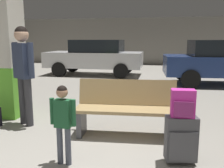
{
  "coord_description": "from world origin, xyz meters",
  "views": [
    {
      "loc": [
        0.97,
        -2.41,
        1.54
      ],
      "look_at": [
        0.24,
        1.3,
        0.85
      ],
      "focal_mm": 39.71,
      "sensor_mm": 36.0,
      "label": 1
    }
  ],
  "objects_px": {
    "adult": "(23,65)",
    "backpack_bright": "(183,104)",
    "structural_pillar": "(5,48)",
    "suitcase": "(181,139)",
    "bench": "(126,109)",
    "parked_car_far": "(95,56)",
    "child": "(63,117)"
  },
  "relations": [
    {
      "from": "adult",
      "to": "backpack_bright",
      "type": "bearing_deg",
      "value": -19.49
    },
    {
      "from": "structural_pillar",
      "to": "adult",
      "type": "bearing_deg",
      "value": -35.54
    },
    {
      "from": "suitcase",
      "to": "backpack_bright",
      "type": "relative_size",
      "value": 1.78
    },
    {
      "from": "structural_pillar",
      "to": "bench",
      "type": "height_order",
      "value": "structural_pillar"
    },
    {
      "from": "suitcase",
      "to": "backpack_bright",
      "type": "bearing_deg",
      "value": -146.35
    },
    {
      "from": "structural_pillar",
      "to": "parked_car_far",
      "type": "distance_m",
      "value": 6.01
    },
    {
      "from": "structural_pillar",
      "to": "suitcase",
      "type": "distance_m",
      "value": 3.71
    },
    {
      "from": "suitcase",
      "to": "adult",
      "type": "height_order",
      "value": "adult"
    },
    {
      "from": "backpack_bright",
      "to": "parked_car_far",
      "type": "bearing_deg",
      "value": 112.64
    },
    {
      "from": "structural_pillar",
      "to": "bench",
      "type": "xyz_separation_m",
      "value": [
        2.48,
        -0.59,
        -0.92
      ]
    },
    {
      "from": "structural_pillar",
      "to": "parked_car_far",
      "type": "bearing_deg",
      "value": 88.06
    },
    {
      "from": "bench",
      "to": "suitcase",
      "type": "distance_m",
      "value": 1.13
    },
    {
      "from": "structural_pillar",
      "to": "adult",
      "type": "height_order",
      "value": "structural_pillar"
    },
    {
      "from": "child",
      "to": "structural_pillar",
      "type": "bearing_deg",
      "value": 137.73
    },
    {
      "from": "structural_pillar",
      "to": "parked_car_far",
      "type": "relative_size",
      "value": 0.67
    },
    {
      "from": "bench",
      "to": "parked_car_far",
      "type": "distance_m",
      "value": 6.97
    },
    {
      "from": "backpack_bright",
      "to": "child",
      "type": "relative_size",
      "value": 0.34
    },
    {
      "from": "bench",
      "to": "backpack_bright",
      "type": "relative_size",
      "value": 4.81
    },
    {
      "from": "child",
      "to": "parked_car_far",
      "type": "bearing_deg",
      "value": 102.18
    },
    {
      "from": "bench",
      "to": "child",
      "type": "distance_m",
      "value": 1.27
    },
    {
      "from": "bench",
      "to": "backpack_bright",
      "type": "height_order",
      "value": "backpack_bright"
    },
    {
      "from": "backpack_bright",
      "to": "adult",
      "type": "distance_m",
      "value": 2.82
    },
    {
      "from": "structural_pillar",
      "to": "child",
      "type": "bearing_deg",
      "value": -42.27
    },
    {
      "from": "bench",
      "to": "parked_car_far",
      "type": "xyz_separation_m",
      "value": [
        -2.28,
        6.57,
        0.36
      ]
    },
    {
      "from": "child",
      "to": "parked_car_far",
      "type": "height_order",
      "value": "parked_car_far"
    },
    {
      "from": "structural_pillar",
      "to": "bench",
      "type": "relative_size",
      "value": 1.68
    },
    {
      "from": "parked_car_far",
      "to": "suitcase",
      "type": "bearing_deg",
      "value": -67.36
    },
    {
      "from": "suitcase",
      "to": "child",
      "type": "bearing_deg",
      "value": -167.96
    },
    {
      "from": "adult",
      "to": "parked_car_far",
      "type": "height_order",
      "value": "adult"
    },
    {
      "from": "bench",
      "to": "child",
      "type": "relative_size",
      "value": 1.64
    },
    {
      "from": "suitcase",
      "to": "parked_car_far",
      "type": "relative_size",
      "value": 0.15
    },
    {
      "from": "bench",
      "to": "suitcase",
      "type": "xyz_separation_m",
      "value": [
        0.8,
        -0.8,
        -0.12
      ]
    }
  ]
}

